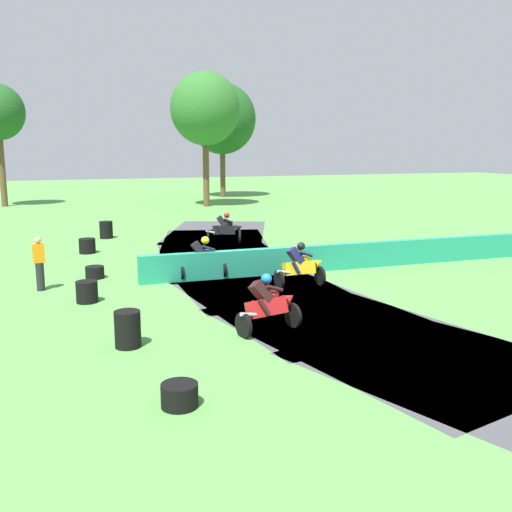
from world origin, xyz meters
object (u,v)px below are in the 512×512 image
at_px(motorcycle_chase_blue, 204,259).
at_px(tire_stack_far, 87,292).
at_px(track_marshal, 39,264).
at_px(motorcycle_lead_black, 226,229).
at_px(tire_stack_extra_b, 180,395).
at_px(tire_stack_extra_a, 128,329).
at_px(motorcycle_fourth_red, 269,304).
at_px(tire_stack_mid_a, 87,246).
at_px(motorcycle_trailing_yellow, 301,266).
at_px(tire_stack_near, 106,230).
at_px(tire_stack_mid_b, 95,272).

relative_size(motorcycle_chase_blue, tire_stack_far, 2.81).
relative_size(motorcycle_chase_blue, track_marshal, 1.04).
relative_size(motorcycle_lead_black, tire_stack_extra_b, 2.75).
height_order(motorcycle_lead_black, tire_stack_extra_a, motorcycle_lead_black).
height_order(tire_stack_far, tire_stack_extra_b, tire_stack_far).
bearing_deg(motorcycle_chase_blue, motorcycle_fourth_red, -89.26).
bearing_deg(motorcycle_chase_blue, motorcycle_lead_black, 67.85).
bearing_deg(tire_stack_mid_a, tire_stack_far, -93.56).
distance_m(motorcycle_chase_blue, motorcycle_trailing_yellow, 3.25).
relative_size(motorcycle_chase_blue, tire_stack_near, 2.11).
xyz_separation_m(motorcycle_lead_black, tire_stack_mid_a, (-5.96, -0.48, -0.35)).
bearing_deg(tire_stack_mid_b, motorcycle_chase_blue, -20.13).
bearing_deg(tire_stack_near, tire_stack_extra_a, -93.56).
bearing_deg(motorcycle_lead_black, track_marshal, -140.09).
relative_size(tire_stack_near, tire_stack_mid_a, 1.22).
bearing_deg(motorcycle_trailing_yellow, motorcycle_lead_black, 89.33).
xyz_separation_m(tire_stack_near, track_marshal, (-2.80, -9.64, 0.42)).
height_order(motorcycle_trailing_yellow, tire_stack_extra_a, motorcycle_trailing_yellow).
bearing_deg(motorcycle_chase_blue, track_marshal, 179.00).
bearing_deg(tire_stack_far, tire_stack_extra_b, -81.98).
bearing_deg(tire_stack_extra_a, motorcycle_trailing_yellow, 33.67).
xyz_separation_m(tire_stack_near, tire_stack_extra_a, (-0.97, -15.57, 0.00)).
relative_size(tire_stack_mid_b, track_marshal, 0.37).
distance_m(motorcycle_trailing_yellow, motorcycle_fourth_red, 4.50).
distance_m(motorcycle_trailing_yellow, tire_stack_mid_a, 9.95).
height_order(motorcycle_lead_black, track_marshal, track_marshal).
distance_m(motorcycle_chase_blue, tire_stack_mid_b, 3.62).
bearing_deg(motorcycle_lead_black, tire_stack_near, 146.51).
bearing_deg(tire_stack_mid_b, motorcycle_fourth_red, -63.79).
bearing_deg(tire_stack_far, tire_stack_mid_b, 81.93).
bearing_deg(tire_stack_extra_a, tire_stack_mid_a, 90.57).
relative_size(motorcycle_chase_blue, tire_stack_mid_a, 2.58).
xyz_separation_m(motorcycle_chase_blue, motorcycle_fourth_red, (0.07, -5.77, -0.03)).
height_order(tire_stack_near, tire_stack_extra_b, tire_stack_near).
xyz_separation_m(motorcycle_lead_black, tire_stack_extra_a, (-5.84, -12.34, -0.25)).
bearing_deg(tire_stack_mid_a, tire_stack_extra_a, -89.43).
relative_size(motorcycle_lead_black, motorcycle_fourth_red, 1.02).
bearing_deg(tire_stack_mid_a, tire_stack_mid_b, -90.71).
relative_size(motorcycle_trailing_yellow, tire_stack_extra_b, 2.69).
xyz_separation_m(tire_stack_mid_b, tire_stack_extra_b, (0.61, -10.33, 0.00)).
bearing_deg(track_marshal, motorcycle_fourth_red, -48.94).
relative_size(motorcycle_chase_blue, tire_stack_mid_b, 2.78).
bearing_deg(motorcycle_lead_black, tire_stack_far, -127.94).
relative_size(tire_stack_near, tire_stack_extra_b, 1.28).
distance_m(motorcycle_chase_blue, track_marshal, 5.03).
bearing_deg(tire_stack_extra_b, tire_stack_extra_a, 97.54).
bearing_deg(tire_stack_extra_b, motorcycle_lead_black, 70.86).
bearing_deg(track_marshal, motorcycle_chase_blue, -1.00).
distance_m(motorcycle_chase_blue, motorcycle_fourth_red, 5.77).
bearing_deg(motorcycle_lead_black, tire_stack_extra_b, -109.14).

